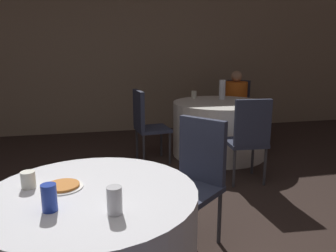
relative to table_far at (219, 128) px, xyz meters
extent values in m
cube|color=gray|center=(-1.52, 1.68, 1.03)|extent=(16.00, 0.06, 2.80)
cylinder|color=white|center=(0.00, 0.00, 0.00)|extent=(1.27, 1.27, 0.73)
cube|color=#2D3347|center=(-1.02, -2.03, 0.07)|extent=(0.56, 0.56, 0.04)
cube|color=#2D3347|center=(-0.88, -1.92, 0.33)|extent=(0.28, 0.32, 0.48)
cylinder|color=#333338|center=(-1.04, -2.27, -0.16)|extent=(0.03, 0.03, 0.41)
cylinder|color=#333338|center=(-1.26, -2.01, -0.16)|extent=(0.03, 0.03, 0.41)
cylinder|color=#333338|center=(-0.78, -2.05, -0.16)|extent=(0.03, 0.03, 0.41)
cylinder|color=#333338|center=(-1.00, -1.79, -0.16)|extent=(0.03, 0.03, 0.41)
cube|color=#2D3347|center=(-0.07, -0.95, 0.07)|extent=(0.43, 0.43, 0.04)
cube|color=#2D3347|center=(-0.09, -1.13, 0.33)|extent=(0.38, 0.08, 0.48)
cylinder|color=#333338|center=(-0.23, -0.77, -0.16)|extent=(0.03, 0.03, 0.41)
cylinder|color=#333338|center=(0.11, -0.80, -0.16)|extent=(0.03, 0.03, 0.41)
cylinder|color=#333338|center=(-0.25, -1.11, -0.16)|extent=(0.03, 0.03, 0.41)
cylinder|color=#333338|center=(0.08, -1.14, -0.16)|extent=(0.03, 0.03, 0.41)
cube|color=#2D3347|center=(0.56, 0.77, 0.07)|extent=(0.56, 0.56, 0.04)
cube|color=#2D3347|center=(0.67, 0.92, 0.33)|extent=(0.34, 0.26, 0.48)
cylinder|color=#333338|center=(0.60, 0.53, -0.16)|extent=(0.03, 0.03, 0.41)
cylinder|color=#333338|center=(0.33, 0.73, -0.16)|extent=(0.03, 0.03, 0.41)
cylinder|color=#333338|center=(0.80, 0.81, -0.16)|extent=(0.03, 0.03, 0.41)
cylinder|color=#333338|center=(0.53, 1.01, -0.16)|extent=(0.03, 0.03, 0.41)
cube|color=#2D3347|center=(-0.95, -0.12, 0.07)|extent=(0.45, 0.45, 0.04)
cube|color=#2D3347|center=(-1.13, -0.15, 0.33)|extent=(0.10, 0.38, 0.48)
cylinder|color=#333338|center=(-0.80, 0.07, -0.16)|extent=(0.03, 0.03, 0.41)
cylinder|color=#333338|center=(-0.76, -0.27, -0.16)|extent=(0.03, 0.03, 0.41)
cylinder|color=#333338|center=(-1.14, 0.02, -0.16)|extent=(0.03, 0.03, 0.41)
cylinder|color=#333338|center=(-1.09, -0.31, -0.16)|extent=(0.03, 0.03, 0.41)
cylinder|color=#33384C|center=(0.43, 0.59, -0.14)|extent=(0.24, 0.24, 0.45)
cube|color=#33384C|center=(0.50, 0.68, 0.14)|extent=(0.47, 0.46, 0.12)
cylinder|color=orange|center=(0.56, 0.77, 0.32)|extent=(0.36, 0.36, 0.47)
sphere|color=tan|center=(0.56, 0.77, 0.65)|extent=(0.17, 0.17, 0.17)
cylinder|color=white|center=(-1.81, -2.50, 0.37)|extent=(0.20, 0.20, 0.01)
cylinder|color=orange|center=(-1.81, -2.50, 0.38)|extent=(0.17, 0.17, 0.01)
cylinder|color=silver|center=(-1.57, -2.83, 0.43)|extent=(0.07, 0.07, 0.12)
cylinder|color=#1E38A5|center=(-1.84, -2.74, 0.43)|extent=(0.07, 0.07, 0.12)
cylinder|color=silver|center=(-1.98, -2.46, 0.41)|extent=(0.07, 0.07, 0.09)
cylinder|color=silver|center=(0.12, 0.24, 0.50)|extent=(0.09, 0.09, 0.28)
cylinder|color=silver|center=(-0.24, 0.43, 0.42)|extent=(0.08, 0.08, 0.11)
camera|label=1|loc=(-1.62, -4.12, 1.05)|focal=35.00mm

